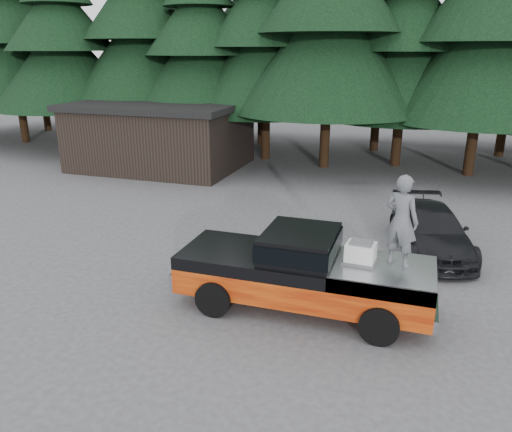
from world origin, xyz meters
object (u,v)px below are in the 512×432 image
(man_on_bed, at_px, (401,221))
(parked_car, at_px, (431,230))
(utility_building, at_px, (161,134))
(air_compressor, at_px, (361,254))
(pickup_truck, at_px, (303,282))

(man_on_bed, height_order, parked_car, man_on_bed)
(man_on_bed, xyz_separation_m, utility_building, (-12.45, 12.18, -0.69))
(man_on_bed, bearing_deg, air_compressor, 33.99)
(parked_car, relative_size, utility_building, 0.55)
(pickup_truck, relative_size, air_compressor, 9.50)
(parked_car, bearing_deg, pickup_truck, -135.23)
(air_compressor, bearing_deg, utility_building, 137.79)
(pickup_truck, xyz_separation_m, utility_building, (-10.38, 12.36, 1.00))
(man_on_bed, bearing_deg, utility_building, -20.98)
(pickup_truck, height_order, parked_car, parked_car)
(pickup_truck, relative_size, utility_building, 0.71)
(air_compressor, distance_m, man_on_bed, 1.14)
(man_on_bed, xyz_separation_m, parked_car, (0.79, 4.48, -1.69))
(man_on_bed, distance_m, parked_car, 4.85)
(air_compressor, height_order, parked_car, air_compressor)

